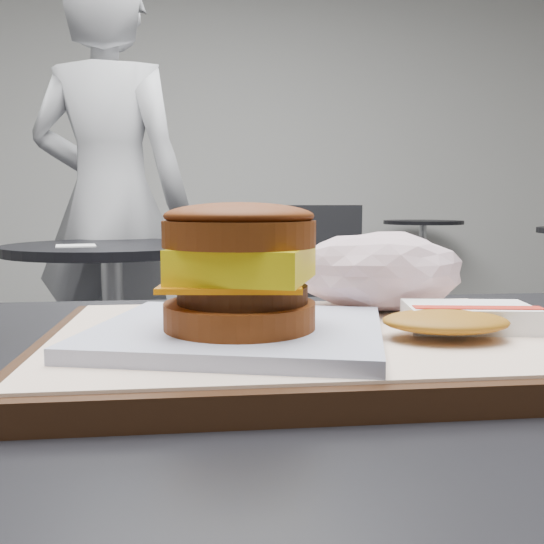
{
  "coord_description": "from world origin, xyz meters",
  "views": [
    {
      "loc": [
        -0.05,
        -0.41,
        0.88
      ],
      "look_at": [
        -0.0,
        -0.0,
        0.83
      ],
      "focal_mm": 40.0,
      "sensor_mm": 36.0,
      "label": 1
    }
  ],
  "objects_px": {
    "breakfast_sandwich": "(240,283)",
    "neighbor_table": "(113,303)",
    "hash_brown": "(458,319)",
    "patron": "(110,203)",
    "crumpled_wrapper": "(378,270)",
    "neighbor_chair": "(280,304)",
    "serving_tray": "(309,344)"
  },
  "relations": [
    {
      "from": "crumpled_wrapper",
      "to": "neighbor_table",
      "type": "xyz_separation_m",
      "value": [
        -0.45,
        1.55,
        -0.27
      ]
    },
    {
      "from": "crumpled_wrapper",
      "to": "neighbor_chair",
      "type": "xyz_separation_m",
      "value": [
        0.13,
        1.71,
        -0.31
      ]
    },
    {
      "from": "hash_brown",
      "to": "crumpled_wrapper",
      "type": "xyz_separation_m",
      "value": [
        -0.03,
        0.11,
        0.02
      ]
    },
    {
      "from": "patron",
      "to": "neighbor_table",
      "type": "bearing_deg",
      "value": 112.22
    },
    {
      "from": "neighbor_chair",
      "to": "patron",
      "type": "bearing_deg",
      "value": 157.13
    },
    {
      "from": "serving_tray",
      "to": "breakfast_sandwich",
      "type": "relative_size",
      "value": 1.67
    },
    {
      "from": "patron",
      "to": "serving_tray",
      "type": "bearing_deg",
      "value": 116.03
    },
    {
      "from": "neighbor_table",
      "to": "patron",
      "type": "relative_size",
      "value": 0.42
    },
    {
      "from": "crumpled_wrapper",
      "to": "neighbor_table",
      "type": "height_order",
      "value": "crumpled_wrapper"
    },
    {
      "from": "hash_brown",
      "to": "neighbor_chair",
      "type": "xyz_separation_m",
      "value": [
        0.11,
        1.82,
        -0.29
      ]
    },
    {
      "from": "serving_tray",
      "to": "neighbor_table",
      "type": "relative_size",
      "value": 0.51
    },
    {
      "from": "serving_tray",
      "to": "breakfast_sandwich",
      "type": "distance_m",
      "value": 0.08
    },
    {
      "from": "breakfast_sandwich",
      "to": "crumpled_wrapper",
      "type": "height_order",
      "value": "breakfast_sandwich"
    },
    {
      "from": "crumpled_wrapper",
      "to": "neighbor_table",
      "type": "distance_m",
      "value": 1.64
    },
    {
      "from": "serving_tray",
      "to": "hash_brown",
      "type": "height_order",
      "value": "hash_brown"
    },
    {
      "from": "breakfast_sandwich",
      "to": "neighbor_table",
      "type": "bearing_deg",
      "value": 101.06
    },
    {
      "from": "hash_brown",
      "to": "breakfast_sandwich",
      "type": "bearing_deg",
      "value": -177.16
    },
    {
      "from": "hash_brown",
      "to": "neighbor_chair",
      "type": "relative_size",
      "value": 0.14
    },
    {
      "from": "serving_tray",
      "to": "breakfast_sandwich",
      "type": "height_order",
      "value": "breakfast_sandwich"
    },
    {
      "from": "breakfast_sandwich",
      "to": "hash_brown",
      "type": "relative_size",
      "value": 1.82
    },
    {
      "from": "crumpled_wrapper",
      "to": "patron",
      "type": "xyz_separation_m",
      "value": [
        -0.52,
        1.99,
        0.07
      ]
    },
    {
      "from": "serving_tray",
      "to": "patron",
      "type": "xyz_separation_m",
      "value": [
        -0.44,
        2.07,
        0.11
      ]
    },
    {
      "from": "breakfast_sandwich",
      "to": "neighbor_table",
      "type": "xyz_separation_m",
      "value": [
        -0.33,
        1.67,
        -0.28
      ]
    },
    {
      "from": "hash_brown",
      "to": "crumpled_wrapper",
      "type": "relative_size",
      "value": 0.82
    },
    {
      "from": "neighbor_table",
      "to": "neighbor_chair",
      "type": "distance_m",
      "value": 0.61
    },
    {
      "from": "hash_brown",
      "to": "neighbor_chair",
      "type": "distance_m",
      "value": 1.85
    },
    {
      "from": "serving_tray",
      "to": "neighbor_chair",
      "type": "height_order",
      "value": "neighbor_chair"
    },
    {
      "from": "crumpled_wrapper",
      "to": "neighbor_table",
      "type": "relative_size",
      "value": 0.2
    },
    {
      "from": "serving_tray",
      "to": "neighbor_table",
      "type": "height_order",
      "value": "serving_tray"
    },
    {
      "from": "neighbor_table",
      "to": "neighbor_chair",
      "type": "height_order",
      "value": "neighbor_chair"
    },
    {
      "from": "hash_brown",
      "to": "patron",
      "type": "xyz_separation_m",
      "value": [
        -0.54,
        2.1,
        0.09
      ]
    },
    {
      "from": "breakfast_sandwich",
      "to": "crumpled_wrapper",
      "type": "relative_size",
      "value": 1.49
    }
  ]
}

